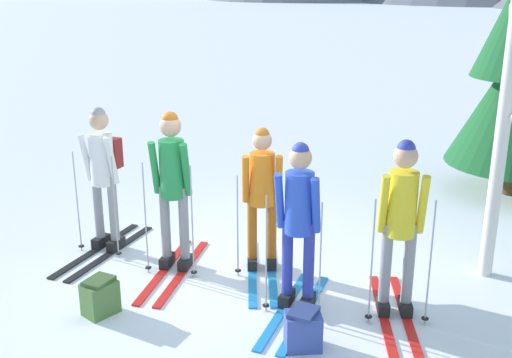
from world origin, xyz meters
name	(u,v)px	position (x,y,z in m)	size (l,w,h in m)	color
ground_plane	(233,275)	(0.00, 0.00, 0.00)	(400.00, 400.00, 0.00)	white
skier_in_white	(103,171)	(-1.71, -0.03, 1.00)	(0.61, 1.72, 1.77)	black
skier_in_green	(173,184)	(-0.66, -0.13, 1.02)	(0.70, 1.70, 1.83)	red
skier_in_orange	(262,192)	(0.21, 0.31, 0.93)	(1.02, 1.61, 1.66)	#1E84D1
skier_in_blue	(299,220)	(0.92, -0.35, 0.95)	(0.61, 1.63, 1.73)	#1E84D1
skier_in_yellow	(401,219)	(1.83, -0.02, 1.01)	(0.95, 1.72, 1.78)	red
birch_tree_tall	(503,133)	(2.55, 1.28, 1.64)	(0.58, 1.12, 3.17)	silver
backpack_on_snow_front	(303,329)	(1.25, -0.98, 0.19)	(0.40, 0.37, 0.38)	#384C99
backpack_on_snow_beside	(100,297)	(-0.78, -1.31, 0.19)	(0.32, 0.37, 0.38)	#4C7238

